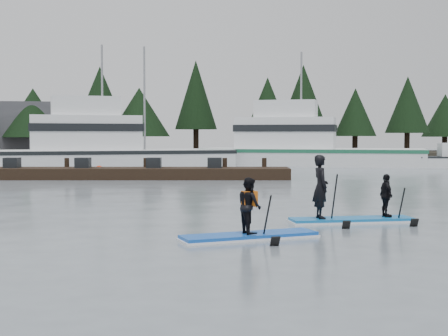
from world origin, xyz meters
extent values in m
plane|color=slate|center=(0.00, 0.00, 0.00)|extent=(160.00, 160.00, 0.00)
cube|color=#2D281E|center=(0.00, 42.00, 0.30)|extent=(70.00, 8.00, 0.60)
cube|color=silver|center=(-3.16, 29.57, 0.11)|extent=(16.28, 6.02, 2.12)
cube|color=white|center=(-5.06, 29.37, 2.32)|extent=(7.45, 3.90, 2.30)
cylinder|color=gray|center=(-3.95, 29.49, 4.69)|extent=(0.14, 0.14, 7.06)
cube|color=silver|center=(10.66, 28.92, 0.11)|extent=(15.88, 10.31, 2.20)
cube|color=white|center=(8.97, 29.67, 2.31)|extent=(7.63, 5.72, 2.20)
cylinder|color=gray|center=(9.96, 29.23, 4.64)|extent=(0.14, 0.14, 6.85)
cube|color=black|center=(-2.87, 17.57, 0.27)|extent=(16.44, 5.15, 0.54)
sphere|color=red|center=(15.43, 27.00, 0.00)|extent=(0.55, 0.55, 0.55)
sphere|color=red|center=(-4.14, 23.64, 0.00)|extent=(0.48, 0.48, 0.48)
cube|color=#124CB1|center=(-0.78, -1.00, 0.05)|extent=(2.97, 1.22, 0.11)
imported|color=black|center=(-0.78, -1.00, 0.69)|extent=(0.54, 0.64, 1.17)
cube|color=#D75F12|center=(-0.78, -1.00, 0.83)|extent=(0.33, 0.25, 0.32)
cylinder|color=black|center=(-0.49, -1.17, 0.23)|extent=(0.07, 0.87, 1.46)
cube|color=#1264AA|center=(2.26, 0.95, 0.05)|extent=(3.05, 0.79, 0.11)
imported|color=black|center=(1.46, 0.98, 0.89)|extent=(0.39, 0.58, 1.56)
cylinder|color=black|center=(1.70, 0.75, 0.44)|extent=(0.19, 0.94, 1.60)
imported|color=black|center=(3.16, 0.93, 0.64)|extent=(0.28, 0.64, 1.07)
cylinder|color=black|center=(3.40, 0.70, 0.18)|extent=(0.17, 0.84, 1.43)
camera|label=1|loc=(-3.67, -13.50, 2.14)|focal=50.00mm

